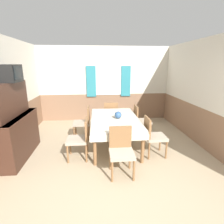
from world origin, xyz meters
TOP-DOWN VIEW (x-y plane):
  - ground_plane at (0.00, 0.00)m, footprint 16.00×16.00m
  - wall_back at (0.01, 4.09)m, footprint 4.94×0.10m
  - wall_left at (-2.29, 2.03)m, footprint 0.05×4.46m
  - wall_right at (2.29, 2.03)m, footprint 0.05×4.46m
  - dining_table at (0.13, 1.86)m, footprint 1.16×1.93m
  - chair_head_window at (0.13, 3.03)m, footprint 0.44×0.44m
  - chair_head_near at (0.13, 0.68)m, footprint 0.44×0.44m
  - chair_left_far at (-0.66, 2.41)m, footprint 0.44×0.44m
  - chair_right_near at (0.92, 1.30)m, footprint 0.44×0.44m
  - chair_left_near at (-0.66, 1.30)m, footprint 0.44×0.44m
  - chair_right_far at (0.92, 2.41)m, footprint 0.44×0.44m
  - sideboard at (-2.04, 1.48)m, footprint 0.46×1.46m
  - tv at (-2.00, 1.55)m, footprint 0.29×0.49m
  - vase at (0.20, 1.81)m, footprint 0.17×0.17m

SIDE VIEW (x-z plane):
  - ground_plane at x=0.00m, z-range 0.00..0.00m
  - chair_head_window at x=0.13m, z-range 0.04..0.93m
  - chair_head_near at x=0.13m, z-range 0.04..0.93m
  - chair_left_far at x=-0.66m, z-range 0.04..0.93m
  - chair_right_near at x=0.92m, z-range 0.04..0.93m
  - chair_left_near at x=-0.66m, z-range 0.04..0.93m
  - chair_right_far at x=0.92m, z-range 0.04..0.93m
  - dining_table at x=0.13m, z-range 0.26..0.99m
  - sideboard at x=-2.04m, z-range -0.13..1.51m
  - vase at x=0.20m, z-range 0.73..0.90m
  - wall_left at x=-2.29m, z-range 0.00..2.60m
  - wall_right at x=2.29m, z-range 0.00..2.60m
  - wall_back at x=0.01m, z-range 0.01..2.61m
  - tv at x=-2.00m, z-range 1.64..1.99m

